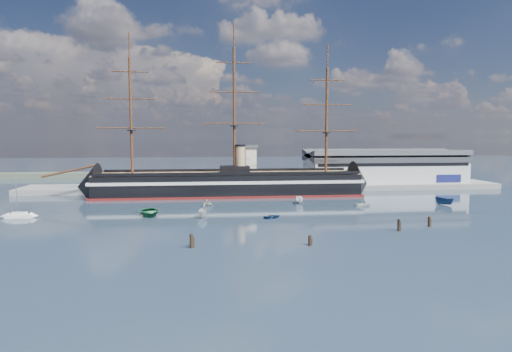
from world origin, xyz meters
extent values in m
plane|color=#213442|center=(0.00, 40.00, 0.00)|extent=(600.00, 600.00, 0.00)
cube|color=slate|center=(10.00, 76.00, 0.00)|extent=(180.00, 18.00, 2.00)
cube|color=#B7BABC|center=(58.00, 80.00, 7.00)|extent=(62.00, 20.00, 10.00)
cube|color=#3F4247|center=(58.00, 80.00, 12.60)|extent=(63.00, 21.00, 2.00)
cube|color=silver|center=(3.00, 73.00, 9.00)|extent=(4.00, 4.00, 14.00)
cube|color=#3F4247|center=(3.00, 73.00, 16.50)|extent=(5.00, 5.00, 1.00)
cube|color=black|center=(-5.85, 60.00, 4.00)|extent=(88.10, 16.54, 7.00)
cube|color=silver|center=(-5.85, 60.00, 5.20)|extent=(90.10, 16.79, 1.00)
cube|color=maroon|center=(-5.85, 60.00, 0.35)|extent=(90.10, 16.75, 0.90)
cone|color=black|center=(-52.35, 60.00, 3.70)|extent=(14.10, 15.77, 15.68)
cone|color=black|center=(40.65, 60.00, 3.70)|extent=(11.10, 15.75, 15.68)
cube|color=brown|center=(-5.85, 60.00, 7.60)|extent=(88.09, 15.26, 0.40)
cube|color=black|center=(-3.85, 60.00, 9.00)|extent=(10.04, 6.06, 2.50)
cylinder|color=tan|center=(-1.85, 60.00, 12.50)|extent=(3.20, 3.20, 9.00)
cylinder|color=#381E0F|center=(-57.85, 60.00, 9.00)|extent=(17.76, 0.81, 4.43)
cylinder|color=#381E0F|center=(-37.85, 60.00, 26.80)|extent=(0.90, 0.90, 38.00)
cylinder|color=#381E0F|center=(-3.85, 60.00, 28.80)|extent=(0.90, 0.90, 42.00)
cylinder|color=#381E0F|center=(28.15, 60.00, 25.80)|extent=(0.90, 0.90, 36.00)
cube|color=white|center=(-59.74, 25.75, 0.43)|extent=(6.55, 2.04, 0.87)
cube|color=white|center=(-59.74, 25.75, 1.13)|extent=(3.50, 1.46, 0.70)
cylinder|color=#B2B2B7|center=(-60.18, 25.75, 5.65)|extent=(0.14, 0.14, 9.56)
imported|color=silver|center=(-14.41, 21.02, 0.00)|extent=(6.50, 2.73, 2.55)
imported|color=navy|center=(2.81, 18.15, 0.00)|extent=(2.13, 3.05, 1.32)
imported|color=white|center=(14.57, 40.26, 0.00)|extent=(6.85, 3.46, 2.62)
imported|color=silver|center=(-13.23, 38.36, 0.00)|extent=(6.28, 5.75, 2.19)
imported|color=white|center=(31.94, 33.38, 0.00)|extent=(1.71, 2.91, 1.27)
imported|color=navy|center=(56.68, 32.85, 0.00)|extent=(7.50, 5.39, 2.83)
imported|color=#195934|center=(-28.04, 25.54, 0.00)|extent=(6.15, 3.55, 2.69)
cylinder|color=black|center=(-16.17, -8.31, 0.00)|extent=(0.64, 0.64, 3.32)
cylinder|color=black|center=(5.64, -9.03, 0.00)|extent=(0.64, 0.64, 2.63)
cylinder|color=black|center=(27.50, 0.67, 0.00)|extent=(0.64, 0.64, 3.27)
cylinder|color=black|center=(36.31, 4.25, 0.00)|extent=(0.64, 0.64, 2.99)
camera|label=1|loc=(-13.23, -85.26, 20.20)|focal=30.00mm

